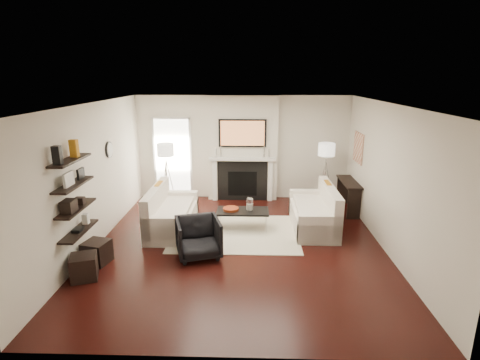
{
  "coord_description": "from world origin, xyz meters",
  "views": [
    {
      "loc": [
        0.22,
        -6.65,
        3.19
      ],
      "look_at": [
        0.0,
        0.6,
        1.15
      ],
      "focal_mm": 28.0,
      "sensor_mm": 36.0,
      "label": 1
    }
  ],
  "objects_px": {
    "loveseat_right_base": "(313,218)",
    "coffee_table": "(243,211)",
    "lamp_left_shade": "(165,150)",
    "loveseat_left_base": "(173,220)",
    "lamp_right_shade": "(327,149)",
    "ottoman_near": "(97,252)",
    "armchair": "(198,236)"
  },
  "relations": [
    {
      "from": "loveseat_right_base",
      "to": "coffee_table",
      "type": "relative_size",
      "value": 1.64
    },
    {
      "from": "loveseat_right_base",
      "to": "lamp_left_shade",
      "type": "distance_m",
      "value": 3.84
    },
    {
      "from": "loveseat_left_base",
      "to": "lamp_right_shade",
      "type": "bearing_deg",
      "value": 24.41
    },
    {
      "from": "coffee_table",
      "to": "ottoman_near",
      "type": "relative_size",
      "value": 2.75
    },
    {
      "from": "loveseat_right_base",
      "to": "lamp_right_shade",
      "type": "relative_size",
      "value": 4.5
    },
    {
      "from": "loveseat_right_base",
      "to": "armchair",
      "type": "distance_m",
      "value": 2.67
    },
    {
      "from": "loveseat_right_base",
      "to": "coffee_table",
      "type": "distance_m",
      "value": 1.53
    },
    {
      "from": "coffee_table",
      "to": "ottoman_near",
      "type": "height_order",
      "value": "coffee_table"
    },
    {
      "from": "lamp_right_shade",
      "to": "ottoman_near",
      "type": "bearing_deg",
      "value": -145.65
    },
    {
      "from": "armchair",
      "to": "lamp_left_shade",
      "type": "distance_m",
      "value": 3.04
    },
    {
      "from": "coffee_table",
      "to": "lamp_left_shade",
      "type": "xyz_separation_m",
      "value": [
        -1.9,
        1.36,
        1.05
      ]
    },
    {
      "from": "loveseat_right_base",
      "to": "lamp_left_shade",
      "type": "relative_size",
      "value": 4.5
    },
    {
      "from": "loveseat_left_base",
      "to": "ottoman_near",
      "type": "xyz_separation_m",
      "value": [
        -1.03,
        -1.51,
        -0.01
      ]
    },
    {
      "from": "loveseat_right_base",
      "to": "coffee_table",
      "type": "bearing_deg",
      "value": -175.92
    },
    {
      "from": "coffee_table",
      "to": "lamp_right_shade",
      "type": "relative_size",
      "value": 2.75
    },
    {
      "from": "loveseat_right_base",
      "to": "armchair",
      "type": "bearing_deg",
      "value": -148.94
    },
    {
      "from": "loveseat_right_base",
      "to": "armchair",
      "type": "xyz_separation_m",
      "value": [
        -2.28,
        -1.37,
        0.18
      ]
    },
    {
      "from": "armchair",
      "to": "ottoman_near",
      "type": "bearing_deg",
      "value": 173.67
    },
    {
      "from": "loveseat_right_base",
      "to": "lamp_right_shade",
      "type": "distance_m",
      "value": 1.93
    },
    {
      "from": "armchair",
      "to": "lamp_left_shade",
      "type": "height_order",
      "value": "lamp_left_shade"
    },
    {
      "from": "loveseat_right_base",
      "to": "coffee_table",
      "type": "height_order",
      "value": "same"
    },
    {
      "from": "armchair",
      "to": "lamp_left_shade",
      "type": "bearing_deg",
      "value": 96.76
    },
    {
      "from": "armchair",
      "to": "lamp_right_shade",
      "type": "distance_m",
      "value": 4.06
    },
    {
      "from": "loveseat_right_base",
      "to": "lamp_right_shade",
      "type": "xyz_separation_m",
      "value": [
        0.49,
        1.4,
        1.24
      ]
    },
    {
      "from": "lamp_left_shade",
      "to": "ottoman_near",
      "type": "xyz_separation_m",
      "value": [
        -0.62,
        -2.94,
        -1.25
      ]
    },
    {
      "from": "ottoman_near",
      "to": "armchair",
      "type": "bearing_deg",
      "value": 10.19
    },
    {
      "from": "armchair",
      "to": "lamp_right_shade",
      "type": "xyz_separation_m",
      "value": [
        2.77,
        2.77,
        1.06
      ]
    },
    {
      "from": "coffee_table",
      "to": "lamp_right_shade",
      "type": "bearing_deg",
      "value": 37.0
    },
    {
      "from": "lamp_right_shade",
      "to": "ottoman_near",
      "type": "xyz_separation_m",
      "value": [
        -4.52,
        -3.09,
        -1.25
      ]
    },
    {
      "from": "armchair",
      "to": "lamp_left_shade",
      "type": "xyz_separation_m",
      "value": [
        -1.13,
        2.62,
        1.06
      ]
    },
    {
      "from": "loveseat_right_base",
      "to": "lamp_left_shade",
      "type": "bearing_deg",
      "value": 159.91
    },
    {
      "from": "lamp_left_shade",
      "to": "lamp_right_shade",
      "type": "height_order",
      "value": "same"
    }
  ]
}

